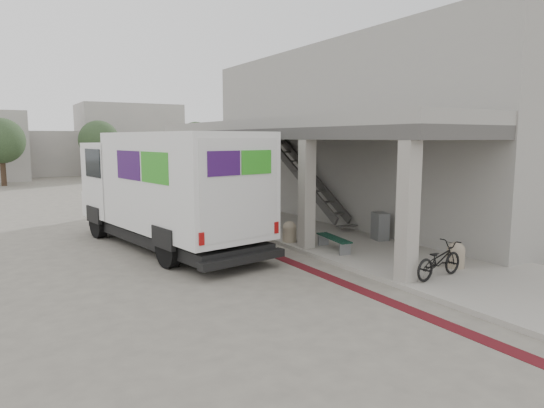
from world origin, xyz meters
TOP-DOWN VIEW (x-y plane):
  - ground at (0.00, 0.00)m, footprint 120.00×120.00m
  - bike_lane_stripe at (1.00, 2.00)m, footprint 0.35×40.00m
  - sidewalk at (4.00, 0.00)m, footprint 4.40×28.00m
  - transit_building at (6.83, 4.50)m, footprint 7.60×17.00m
  - distant_backdrop at (-2.84, 35.89)m, footprint 28.00×10.00m
  - tree_left at (-5.00, 28.00)m, footprint 3.20×3.20m
  - tree_mid at (2.00, 30.00)m, footprint 3.20×3.20m
  - tree_right at (10.00, 29.00)m, footprint 3.20×3.20m
  - fedex_truck at (-1.29, 3.16)m, footprint 3.79×8.57m
  - bench at (2.60, -0.18)m, footprint 0.61×1.64m
  - bollard_near at (4.05, -3.30)m, footprint 0.44×0.44m
  - bollard_far at (2.10, 1.44)m, footprint 0.44×0.44m
  - utility_cabinet at (4.76, 0.19)m, footprint 0.52×0.61m
  - bicycle_black at (2.94, -3.72)m, footprint 1.67×0.74m

SIDE VIEW (x-z plane):
  - ground at x=0.00m, z-range 0.00..0.00m
  - bike_lane_stripe at x=1.00m, z-range 0.00..0.01m
  - sidewalk at x=4.00m, z-range 0.00..0.12m
  - bench at x=2.60m, z-range 0.20..0.58m
  - bollard_far at x=2.10m, z-range 0.12..0.78m
  - bollard_near at x=4.05m, z-range 0.12..0.78m
  - bicycle_black at x=2.94m, z-range 0.12..0.97m
  - utility_cabinet at x=4.76m, z-range 0.12..1.00m
  - fedex_truck at x=-1.29m, z-range 0.12..3.65m
  - distant_backdrop at x=-2.84m, z-range -0.55..5.95m
  - tree_left at x=-5.00m, z-range 0.78..5.58m
  - tree_mid at x=2.00m, z-range 0.78..5.58m
  - tree_right at x=10.00m, z-range 0.78..5.58m
  - transit_building at x=6.83m, z-range -0.10..6.90m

